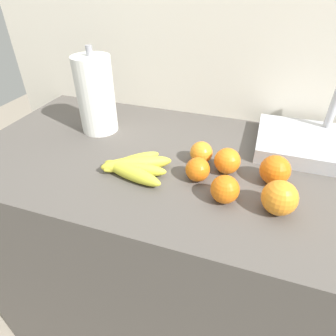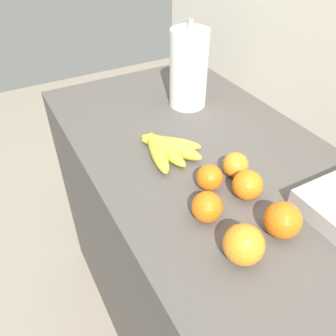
{
  "view_description": "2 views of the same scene",
  "coord_description": "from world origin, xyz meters",
  "px_view_note": "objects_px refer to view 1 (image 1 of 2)",
  "views": [
    {
      "loc": [
        -0.04,
        -0.68,
        1.37
      ],
      "look_at": [
        -0.23,
        -0.11,
        0.95
      ],
      "focal_mm": 30.33,
      "sensor_mm": 36.0,
      "label": 1
    },
    {
      "loc": [
        0.34,
        -0.47,
        1.47
      ],
      "look_at": [
        -0.24,
        -0.15,
        0.93
      ],
      "focal_mm": 36.86,
      "sensor_mm": 36.0,
      "label": 2
    }
  ],
  "objects_px": {
    "sink_basin": "(328,146)",
    "paper_towel_roll": "(96,95)",
    "orange_front": "(227,161)",
    "banana_bunch": "(134,167)",
    "orange_back_left": "(198,169)",
    "orange_back_right": "(275,170)",
    "orange_far_right": "(201,153)",
    "orange_right": "(280,198)",
    "orange_center": "(225,189)"
  },
  "relations": [
    {
      "from": "sink_basin",
      "to": "paper_towel_roll",
      "type": "bearing_deg",
      "value": -173.5
    },
    {
      "from": "orange_front",
      "to": "paper_towel_roll",
      "type": "bearing_deg",
      "value": 165.91
    },
    {
      "from": "banana_bunch",
      "to": "orange_back_left",
      "type": "bearing_deg",
      "value": 8.73
    },
    {
      "from": "banana_bunch",
      "to": "sink_basin",
      "type": "relative_size",
      "value": 0.47
    },
    {
      "from": "banana_bunch",
      "to": "orange_back_right",
      "type": "height_order",
      "value": "orange_back_right"
    },
    {
      "from": "orange_front",
      "to": "banana_bunch",
      "type": "bearing_deg",
      "value": -160.19
    },
    {
      "from": "orange_far_right",
      "to": "orange_right",
      "type": "xyz_separation_m",
      "value": [
        0.21,
        -0.14,
        0.01
      ]
    },
    {
      "from": "orange_back_left",
      "to": "orange_front",
      "type": "relative_size",
      "value": 0.9
    },
    {
      "from": "orange_center",
      "to": "orange_front",
      "type": "xyz_separation_m",
      "value": [
        -0.01,
        0.12,
        0.0
      ]
    },
    {
      "from": "orange_right",
      "to": "sink_basin",
      "type": "relative_size",
      "value": 0.2
    },
    {
      "from": "orange_front",
      "to": "sink_basin",
      "type": "relative_size",
      "value": 0.17
    },
    {
      "from": "orange_back_right",
      "to": "sink_basin",
      "type": "distance_m",
      "value": 0.25
    },
    {
      "from": "orange_front",
      "to": "orange_far_right",
      "type": "bearing_deg",
      "value": 164.65
    },
    {
      "from": "orange_right",
      "to": "paper_towel_roll",
      "type": "xyz_separation_m",
      "value": [
        -0.59,
        0.23,
        0.08
      ]
    },
    {
      "from": "orange_center",
      "to": "orange_right",
      "type": "xyz_separation_m",
      "value": [
        0.12,
        0.0,
        0.01
      ]
    },
    {
      "from": "orange_front",
      "to": "paper_towel_roll",
      "type": "relative_size",
      "value": 0.26
    },
    {
      "from": "orange_back_right",
      "to": "paper_towel_roll",
      "type": "distance_m",
      "value": 0.6
    },
    {
      "from": "banana_bunch",
      "to": "orange_right",
      "type": "relative_size",
      "value": 2.38
    },
    {
      "from": "orange_center",
      "to": "orange_right",
      "type": "relative_size",
      "value": 0.85
    },
    {
      "from": "orange_front",
      "to": "paper_towel_roll",
      "type": "xyz_separation_m",
      "value": [
        -0.46,
        0.11,
        0.09
      ]
    },
    {
      "from": "orange_far_right",
      "to": "sink_basin",
      "type": "height_order",
      "value": "sink_basin"
    },
    {
      "from": "orange_center",
      "to": "orange_far_right",
      "type": "relative_size",
      "value": 1.07
    },
    {
      "from": "orange_far_right",
      "to": "orange_right",
      "type": "bearing_deg",
      "value": -33.52
    },
    {
      "from": "orange_far_right",
      "to": "sink_basin",
      "type": "distance_m",
      "value": 0.39
    },
    {
      "from": "orange_right",
      "to": "paper_towel_roll",
      "type": "relative_size",
      "value": 0.29
    },
    {
      "from": "paper_towel_roll",
      "to": "orange_far_right",
      "type": "bearing_deg",
      "value": -13.83
    },
    {
      "from": "banana_bunch",
      "to": "orange_center",
      "type": "distance_m",
      "value": 0.25
    },
    {
      "from": "banana_bunch",
      "to": "orange_back_right",
      "type": "distance_m",
      "value": 0.37
    },
    {
      "from": "paper_towel_roll",
      "to": "orange_front",
      "type": "bearing_deg",
      "value": -14.09
    },
    {
      "from": "orange_back_right",
      "to": "orange_right",
      "type": "bearing_deg",
      "value": -83.72
    },
    {
      "from": "orange_back_left",
      "to": "orange_front",
      "type": "xyz_separation_m",
      "value": [
        0.07,
        0.06,
        0.0
      ]
    },
    {
      "from": "orange_front",
      "to": "orange_center",
      "type": "bearing_deg",
      "value": -83.67
    },
    {
      "from": "orange_right",
      "to": "orange_center",
      "type": "bearing_deg",
      "value": -179.21
    },
    {
      "from": "orange_back_left",
      "to": "paper_towel_roll",
      "type": "distance_m",
      "value": 0.43
    },
    {
      "from": "orange_back_right",
      "to": "paper_towel_roll",
      "type": "relative_size",
      "value": 0.28
    },
    {
      "from": "orange_far_right",
      "to": "sink_basin",
      "type": "xyz_separation_m",
      "value": [
        0.35,
        0.18,
        -0.01
      ]
    },
    {
      "from": "orange_back_right",
      "to": "banana_bunch",
      "type": "bearing_deg",
      "value": -167.95
    },
    {
      "from": "orange_back_right",
      "to": "orange_front",
      "type": "xyz_separation_m",
      "value": [
        -0.12,
        0.01,
        -0.0
      ]
    },
    {
      "from": "banana_bunch",
      "to": "orange_back_left",
      "type": "height_order",
      "value": "orange_back_left"
    },
    {
      "from": "orange_back_right",
      "to": "orange_far_right",
      "type": "height_order",
      "value": "orange_back_right"
    },
    {
      "from": "orange_right",
      "to": "orange_front",
      "type": "height_order",
      "value": "orange_right"
    },
    {
      "from": "paper_towel_roll",
      "to": "sink_basin",
      "type": "bearing_deg",
      "value": 6.5
    },
    {
      "from": "orange_far_right",
      "to": "orange_front",
      "type": "xyz_separation_m",
      "value": [
        0.08,
        -0.02,
        0.0
      ]
    },
    {
      "from": "orange_center",
      "to": "orange_back_right",
      "type": "relative_size",
      "value": 0.89
    },
    {
      "from": "banana_bunch",
      "to": "orange_back_left",
      "type": "xyz_separation_m",
      "value": [
        0.17,
        0.03,
        0.01
      ]
    },
    {
      "from": "orange_right",
      "to": "orange_far_right",
      "type": "bearing_deg",
      "value": 146.48
    },
    {
      "from": "orange_back_right",
      "to": "orange_right",
      "type": "height_order",
      "value": "orange_right"
    },
    {
      "from": "orange_center",
      "to": "orange_back_right",
      "type": "xyz_separation_m",
      "value": [
        0.11,
        0.11,
        0.0
      ]
    },
    {
      "from": "orange_center",
      "to": "paper_towel_roll",
      "type": "height_order",
      "value": "paper_towel_roll"
    },
    {
      "from": "orange_center",
      "to": "orange_back_left",
      "type": "bearing_deg",
      "value": 142.73
    }
  ]
}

